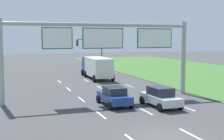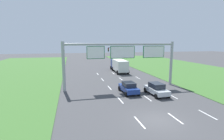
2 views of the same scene
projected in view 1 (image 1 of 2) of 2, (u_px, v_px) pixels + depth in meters
The scene contains 9 objects.
ground_plane at pixel (163, 138), 17.02m from camera, with size 200.00×200.00×0.00m, color #424244.
lane_dashes_inner_left at pixel (115, 126), 19.28m from camera, with size 0.14×44.40×0.01m.
lane_dashes_inner_right at pixel (165, 121), 20.40m from camera, with size 0.14×44.40×0.01m.
lane_dashes_slip at pixel (210, 117), 21.53m from camera, with size 0.14×44.40×0.01m.
car_near_red at pixel (114, 96), 25.15m from camera, with size 2.05×4.03×1.52m.
car_lead_silver at pixel (160, 97), 24.67m from camera, with size 2.09×4.15×1.59m.
box_truck at pixel (96, 67), 42.26m from camera, with size 2.86×8.63×2.86m.
sign_gantry at pixel (104, 44), 27.63m from camera, with size 17.24×0.44×7.00m.
traffic_light_mast at pixel (91, 47), 55.89m from camera, with size 4.76×0.49×5.60m.
Camera 1 is at (-7.99, -14.77, 5.39)m, focal length 50.00 mm.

